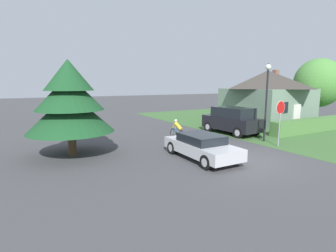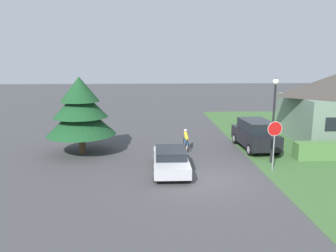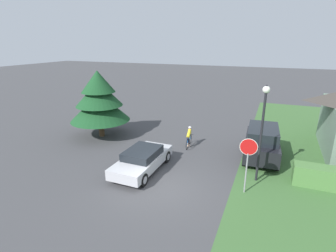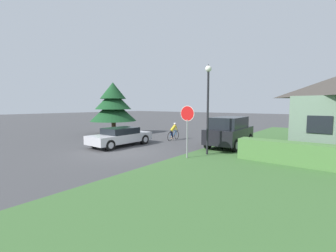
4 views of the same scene
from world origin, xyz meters
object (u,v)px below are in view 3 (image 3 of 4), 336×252
(stop_sign, at_px, (248,154))
(sedan_left_lane, at_px, (143,160))
(cyclist, at_px, (189,137))
(parked_suv_right, at_px, (262,142))
(conifer_tall_near, at_px, (99,99))
(street_lamp, at_px, (263,118))

(stop_sign, bearing_deg, sedan_left_lane, -5.84)
(cyclist, bearing_deg, parked_suv_right, -96.40)
(parked_suv_right, bearing_deg, cyclist, 86.48)
(cyclist, height_order, conifer_tall_near, conifer_tall_near)
(cyclist, xyz_separation_m, parked_suv_right, (4.71, -0.04, 0.35))
(parked_suv_right, bearing_deg, stop_sign, 171.26)
(parked_suv_right, xyz_separation_m, conifer_tall_near, (-11.54, -0.46, 1.82))
(street_lamp, bearing_deg, cyclist, 146.41)
(stop_sign, distance_m, conifer_tall_near, 11.84)
(parked_suv_right, distance_m, stop_sign, 4.62)
(cyclist, xyz_separation_m, conifer_tall_near, (-6.83, -0.50, 2.18))
(cyclist, bearing_deg, sedan_left_lane, 157.17)
(parked_suv_right, height_order, conifer_tall_near, conifer_tall_near)
(sedan_left_lane, height_order, street_lamp, street_lamp)
(sedan_left_lane, bearing_deg, stop_sign, -91.57)
(street_lamp, bearing_deg, stop_sign, -106.89)
(stop_sign, bearing_deg, street_lamp, -110.61)
(parked_suv_right, relative_size, conifer_tall_near, 0.93)
(cyclist, distance_m, stop_sign, 6.36)
(sedan_left_lane, bearing_deg, conifer_tall_near, 55.81)
(cyclist, height_order, stop_sign, stop_sign)
(cyclist, bearing_deg, stop_sign, -142.71)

